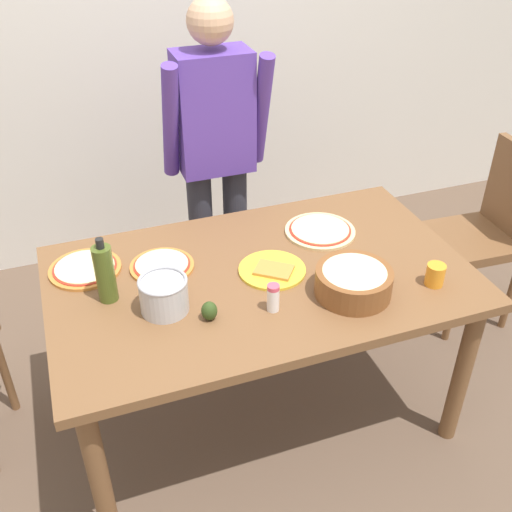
{
  "coord_description": "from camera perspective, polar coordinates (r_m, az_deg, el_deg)",
  "views": [
    {
      "loc": [
        -0.64,
        -1.75,
        2.11
      ],
      "look_at": [
        0.0,
        0.05,
        0.81
      ],
      "focal_mm": 42.09,
      "sensor_mm": 36.0,
      "label": 1
    }
  ],
  "objects": [
    {
      "name": "cup_orange",
      "position": [
        2.32,
        16.66,
        -1.72
      ],
      "size": [
        0.07,
        0.07,
        0.08
      ],
      "primitive_type": "cylinder",
      "color": "orange",
      "rests_on": "dining_table"
    },
    {
      "name": "plate_with_slice",
      "position": [
        2.31,
        1.55,
        -1.31
      ],
      "size": [
        0.26,
        0.26,
        0.02
      ],
      "color": "gold",
      "rests_on": "dining_table"
    },
    {
      "name": "pizza_second_cooked",
      "position": [
        2.4,
        -15.94,
        -1.13
      ],
      "size": [
        0.28,
        0.28,
        0.02
      ],
      "color": "#C67A33",
      "rests_on": "dining_table"
    },
    {
      "name": "steel_pot",
      "position": [
        2.11,
        -8.76,
        -3.63
      ],
      "size": [
        0.17,
        0.17,
        0.13
      ],
      "color": "#B7B7BC",
      "rests_on": "dining_table"
    },
    {
      "name": "salt_shaker",
      "position": [
        2.09,
        1.64,
        -3.97
      ],
      "size": [
        0.04,
        0.04,
        0.11
      ],
      "color": "white",
      "rests_on": "dining_table"
    },
    {
      "name": "chair_wooden_right",
      "position": [
        3.23,
        21.2,
        2.66
      ],
      "size": [
        0.42,
        0.42,
        0.95
      ],
      "color": "brown",
      "rests_on": "ground"
    },
    {
      "name": "olive_oil_bottle",
      "position": [
        2.17,
        -14.16,
        -1.59
      ],
      "size": [
        0.07,
        0.07,
        0.26
      ],
      "color": "#47561E",
      "rests_on": "dining_table"
    },
    {
      "name": "avocado",
      "position": [
        2.07,
        -4.46,
        -5.21
      ],
      "size": [
        0.06,
        0.06,
        0.07
      ],
      "primitive_type": "ellipsoid",
      "color": "#2D4219",
      "rests_on": "dining_table"
    },
    {
      "name": "wall_back",
      "position": [
        3.5,
        -9.17,
        20.49
      ],
      "size": [
        5.6,
        0.1,
        2.6
      ],
      "primitive_type": "cube",
      "color": "silver",
      "rests_on": "ground"
    },
    {
      "name": "popcorn_bowl",
      "position": [
        2.19,
        9.27,
        -2.23
      ],
      "size": [
        0.28,
        0.28,
        0.11
      ],
      "color": "brown",
      "rests_on": "dining_table"
    },
    {
      "name": "dining_table",
      "position": [
        2.35,
        0.41,
        -3.49
      ],
      "size": [
        1.6,
        0.96,
        0.76
      ],
      "color": "brown",
      "rests_on": "ground"
    },
    {
      "name": "pizza_cooked_on_tray",
      "position": [
        2.35,
        -8.93,
        -0.9
      ],
      "size": [
        0.25,
        0.25,
        0.02
      ],
      "color": "#C67A33",
      "rests_on": "dining_table"
    },
    {
      "name": "ground",
      "position": [
        2.81,
        0.35,
        -14.34
      ],
      "size": [
        8.0,
        8.0,
        0.0
      ],
      "primitive_type": "plane",
      "color": "brown"
    },
    {
      "name": "person_cook",
      "position": [
        2.85,
        -3.86,
        9.92
      ],
      "size": [
        0.49,
        0.25,
        1.62
      ],
      "color": "#2D2D38",
      "rests_on": "ground"
    },
    {
      "name": "pizza_raw_on_board",
      "position": [
        2.56,
        6.1,
        2.43
      ],
      "size": [
        0.3,
        0.3,
        0.02
      ],
      "color": "beige",
      "rests_on": "dining_table"
    }
  ]
}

